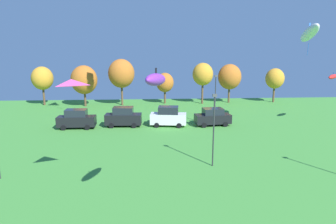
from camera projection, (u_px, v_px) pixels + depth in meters
name	position (u px, v px, depth m)	size (l,w,h in m)	color
kite_flying_0	(333.00, 77.00, 39.10)	(2.49, 2.24, 0.90)	red
kite_flying_1	(156.00, 80.00, 15.23)	(1.52, 3.03, 1.03)	purple
kite_flying_2	(309.00, 33.00, 34.47)	(2.57, 6.01, 3.83)	white
kite_flying_5	(72.00, 87.00, 19.80)	(1.84, 1.53, 0.38)	#E54C93
parked_car_leftmost	(76.00, 119.00, 37.77)	(4.72, 1.95, 2.46)	black
parked_car_second_from_left	(123.00, 117.00, 38.77)	(4.71, 2.24, 2.55)	black
parked_car_third_from_left	(168.00, 117.00, 38.91)	(4.85, 2.55, 2.59)	silver
parked_car_rightmost_in_row	(213.00, 117.00, 39.23)	(4.80, 2.48, 2.31)	black
light_post_1	(214.00, 126.00, 25.21)	(0.36, 0.20, 6.29)	#2D2D33
light_post_3	(215.00, 98.00, 38.57)	(0.36, 0.20, 6.62)	#2D2D33
treeline_tree_0	(42.00, 78.00, 52.53)	(3.73, 3.73, 6.84)	brown
treeline_tree_1	(84.00, 80.00, 51.56)	(4.51, 4.51, 7.11)	brown
treeline_tree_2	(121.00, 74.00, 52.44)	(4.58, 4.58, 8.14)	brown
treeline_tree_3	(165.00, 83.00, 54.39)	(3.20, 3.20, 5.61)	brown
treeline_tree_4	(203.00, 74.00, 53.79)	(3.70, 3.70, 7.41)	brown
treeline_tree_5	(230.00, 77.00, 55.01)	(4.23, 4.23, 7.13)	brown
treeline_tree_6	(275.00, 79.00, 55.47)	(3.41, 3.41, 6.33)	brown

